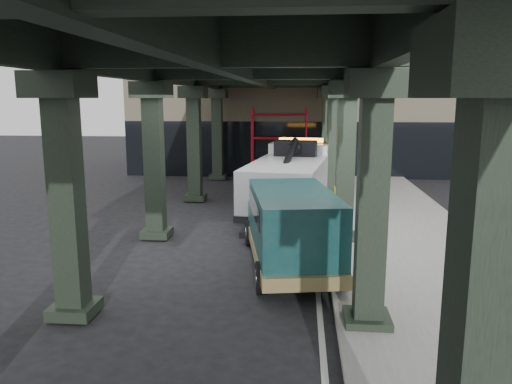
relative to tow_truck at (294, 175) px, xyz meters
The scene contains 8 objects.
ground 6.84m from the tow_truck, 98.26° to the right, with size 90.00×90.00×0.00m, color black.
sidewalk 5.97m from the tow_truck, 52.53° to the right, with size 5.00×40.00×0.15m, color gray.
lane_stripe 4.89m from the tow_truck, 80.91° to the right, with size 0.12×38.00×0.01m, color silver.
viaduct 6.28m from the tow_truck, 106.42° to the right, with size 7.40×32.00×6.40m.
building 13.67m from the tow_truck, 85.56° to the left, with size 22.00×10.00×8.00m, color #C6B793.
scaffolding 8.11m from the tow_truck, 96.83° to the left, with size 3.08×0.88×4.00m.
tow_truck is the anchor object (origin of this frame).
towed_van 7.19m from the tow_truck, 89.59° to the right, with size 2.91×5.60×2.17m.
Camera 1 is at (1.26, -13.37, 4.50)m, focal length 35.00 mm.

